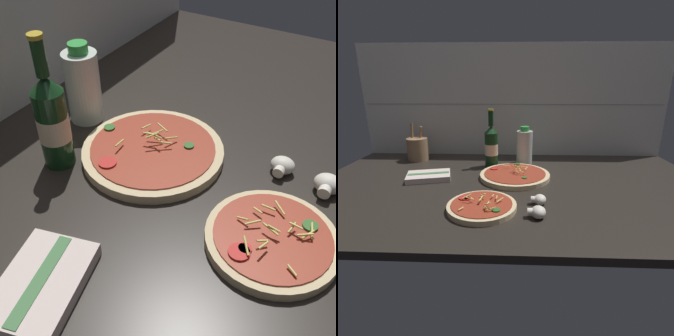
% 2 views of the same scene
% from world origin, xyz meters
% --- Properties ---
extents(counter_slab, '(1.60, 0.90, 0.03)m').
position_xyz_m(counter_slab, '(0.00, 0.00, 0.01)').
color(counter_slab, '#28231E').
rests_on(counter_slab, ground).
extents(pizza_near, '(0.22, 0.22, 0.04)m').
position_xyz_m(pizza_near, '(-0.08, -0.22, 0.04)').
color(pizza_near, beige).
rests_on(pizza_near, counter_slab).
extents(pizza_far, '(0.29, 0.29, 0.06)m').
position_xyz_m(pizza_far, '(0.02, 0.08, 0.04)').
color(pizza_far, beige).
rests_on(pizza_far, counter_slab).
extents(beer_bottle, '(0.06, 0.06, 0.27)m').
position_xyz_m(beer_bottle, '(-0.09, 0.23, 0.13)').
color(beer_bottle, '#143819').
rests_on(beer_bottle, counter_slab).
extents(oil_bottle, '(0.08, 0.08, 0.18)m').
position_xyz_m(oil_bottle, '(0.06, 0.28, 0.11)').
color(oil_bottle, silver).
rests_on(oil_bottle, counter_slab).
extents(mushroom_left, '(0.06, 0.05, 0.04)m').
position_xyz_m(mushroom_left, '(0.09, -0.26, 0.04)').
color(mushroom_left, white).
rests_on(mushroom_left, counter_slab).
extents(mushroom_right, '(0.05, 0.05, 0.03)m').
position_xyz_m(mushroom_right, '(0.10, -0.17, 0.04)').
color(mushroom_right, white).
rests_on(mushroom_right, counter_slab).
extents(dish_towel, '(0.20, 0.16, 0.03)m').
position_xyz_m(dish_towel, '(-0.34, 0.05, 0.04)').
color(dish_towel, beige).
rests_on(dish_towel, counter_slab).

